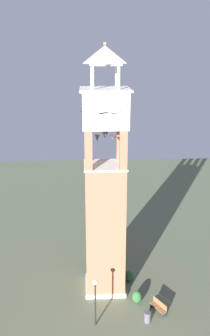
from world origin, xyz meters
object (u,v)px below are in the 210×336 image
(park_bench, at_px, (159,307))
(lamp_post, at_px, (95,294))
(clock_tower, at_px, (105,196))
(trash_bin, at_px, (147,317))

(park_bench, relative_size, lamp_post, 0.42)
(park_bench, distance_m, lamp_post, 5.54)
(clock_tower, relative_size, trash_bin, 25.20)
(lamp_post, bearing_deg, trash_bin, -88.15)
(clock_tower, relative_size, park_bench, 12.49)
(clock_tower, distance_m, park_bench, 9.57)
(clock_tower, height_order, lamp_post, clock_tower)
(trash_bin, bearing_deg, park_bench, -44.97)
(clock_tower, bearing_deg, park_bench, -131.80)
(clock_tower, xyz_separation_m, lamp_post, (-4.73, 0.97, -5.77))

